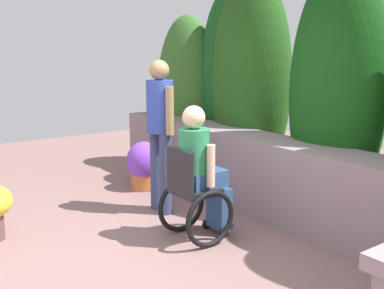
# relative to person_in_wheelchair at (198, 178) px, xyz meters

# --- Properties ---
(ground_plane) EXTENTS (12.71, 12.71, 0.00)m
(ground_plane) POSITION_rel_person_in_wheelchair_xyz_m (0.25, -0.94, -0.62)
(ground_plane) COLOR #7F5E5B
(stone_retaining_wall) EXTENTS (6.37, 0.57, 0.87)m
(stone_retaining_wall) POSITION_rel_person_in_wheelchair_xyz_m (0.25, 1.09, -0.19)
(stone_retaining_wall) COLOR gray
(stone_retaining_wall) RESTS_ON ground
(hedge_backdrop) EXTENTS (6.53, 1.10, 3.15)m
(hedge_backdrop) POSITION_rel_person_in_wheelchair_xyz_m (0.47, 1.66, 0.79)
(hedge_backdrop) COLOR #366528
(hedge_backdrop) RESTS_ON ground
(person_in_wheelchair) EXTENTS (0.53, 0.66, 1.33)m
(person_in_wheelchair) POSITION_rel_person_in_wheelchair_xyz_m (0.00, 0.00, 0.00)
(person_in_wheelchair) COLOR black
(person_in_wheelchair) RESTS_ON ground
(person_standing_companion) EXTENTS (0.49, 0.30, 1.73)m
(person_standing_companion) POSITION_rel_person_in_wheelchair_xyz_m (-0.88, 0.11, 0.38)
(person_standing_companion) COLOR #373F65
(person_standing_companion) RESTS_ON ground
(flower_pot_terracotta_by_wall) EXTENTS (0.47, 0.47, 0.64)m
(flower_pot_terracotta_by_wall) POSITION_rel_person_in_wheelchair_xyz_m (-1.78, 0.41, -0.30)
(flower_pot_terracotta_by_wall) COLOR #BC6333
(flower_pot_terracotta_by_wall) RESTS_ON ground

